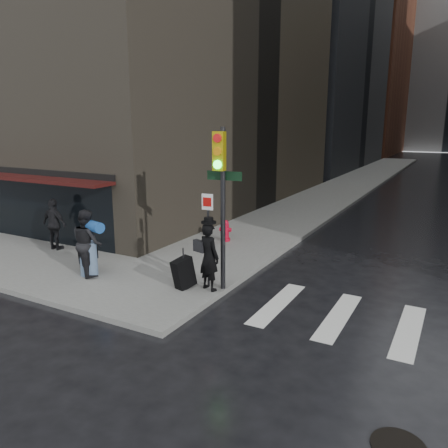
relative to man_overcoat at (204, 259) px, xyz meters
The scene contains 11 objects.
ground 1.89m from the man_overcoat, 156.42° to the right, with size 140.00×140.00×0.00m, color black.
sidewalk_left 26.42m from the man_overcoat, 93.17° to the left, with size 4.00×50.00×0.15m, color slate.
crosswalk 6.13m from the man_overcoat, ahead, with size 8.50×3.00×0.01m.
bldg_left_mid 43.13m from the man_overcoat, 111.16° to the left, with size 22.00×24.00×34.00m, color gray.
bldg_left_far 64.17m from the man_overcoat, 103.26° to the left, with size 22.00×20.00×26.00m, color #552D1D.
storefront 8.59m from the man_overcoat, behind, with size 8.40×1.11×2.83m.
man_overcoat is the anchor object (origin of this frame).
man_jeans 3.70m from the man_overcoat, 169.98° to the right, with size 1.37×1.20×2.01m.
man_greycoat 6.77m from the man_overcoat, behind, with size 1.09×0.46×1.86m.
traffic_light 2.01m from the man_overcoat, 25.04° to the left, with size 1.09×0.53×4.38m.
fire_hydrant 5.14m from the man_overcoat, 111.88° to the left, with size 0.47×0.36×0.83m.
Camera 1 is at (7.40, -9.03, 4.61)m, focal length 35.00 mm.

